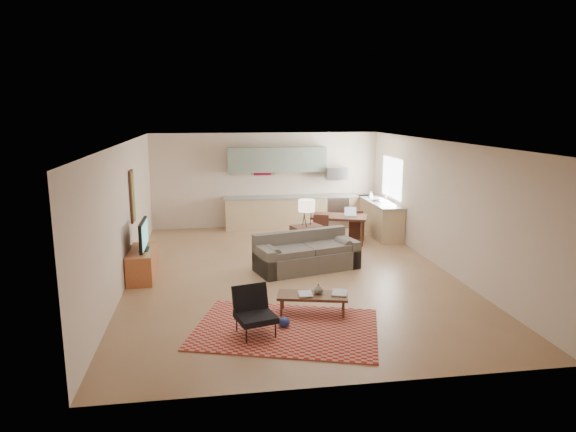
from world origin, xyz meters
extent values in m
plane|color=#916A48|center=(0.00, 0.00, 0.00)|extent=(9.00, 9.00, 0.00)
plane|color=white|center=(0.00, 0.00, 2.70)|extent=(9.00, 9.00, 0.00)
plane|color=beige|center=(0.00, 4.50, 1.35)|extent=(6.50, 0.00, 6.50)
plane|color=beige|center=(0.00, -4.50, 1.35)|extent=(6.50, 0.00, 6.50)
plane|color=beige|center=(-3.25, 0.00, 1.35)|extent=(0.00, 9.00, 9.00)
plane|color=beige|center=(3.25, 0.00, 1.35)|extent=(0.00, 9.00, 9.00)
cube|color=#A5A8AD|center=(2.00, 4.18, 0.45)|extent=(0.62, 0.62, 0.90)
cube|color=#A5A8AD|center=(2.00, 4.20, 1.55)|extent=(0.62, 0.40, 0.35)
cube|color=slate|center=(0.30, 4.33, 1.95)|extent=(2.80, 0.34, 0.70)
cube|color=white|center=(3.23, 3.00, 1.55)|extent=(0.02, 1.40, 1.05)
cube|color=maroon|center=(-0.50, -2.76, 0.01)|extent=(3.22, 2.66, 0.02)
imported|color=maroon|center=(-0.21, -2.23, 0.36)|extent=(0.27, 0.33, 0.03)
imported|color=navy|center=(0.36, -2.22, 0.36)|extent=(0.45, 0.49, 0.03)
imported|color=black|center=(0.12, -2.21, 0.43)|extent=(0.22, 0.22, 0.17)
imported|color=beige|center=(2.83, 3.53, 1.02)|extent=(0.10, 0.10, 0.19)
camera|label=1|loc=(-1.59, -10.08, 3.32)|focal=32.00mm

